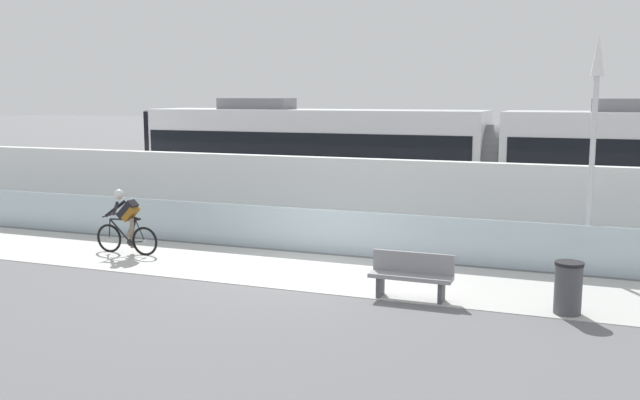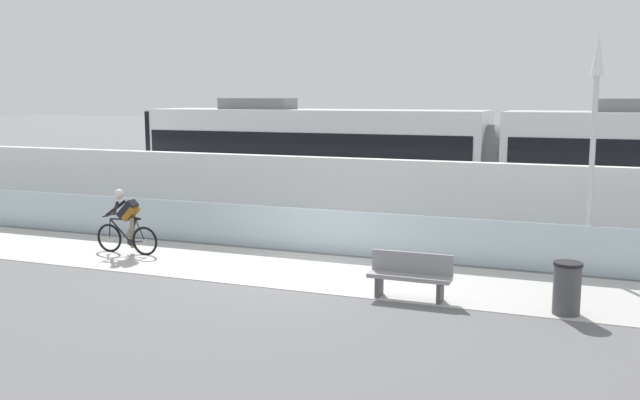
{
  "view_description": "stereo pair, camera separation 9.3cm",
  "coord_description": "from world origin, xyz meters",
  "px_view_note": "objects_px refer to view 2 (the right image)",
  "views": [
    {
      "loc": [
        5.77,
        -14.18,
        3.88
      ],
      "look_at": [
        -0.51,
        2.35,
        1.25
      ],
      "focal_mm": 39.35,
      "sensor_mm": 36.0,
      "label": 1
    },
    {
      "loc": [
        5.85,
        -14.15,
        3.88
      ],
      "look_at": [
        -0.51,
        2.35,
        1.25
      ],
      "focal_mm": 39.35,
      "sensor_mm": 36.0,
      "label": 2
    }
  ],
  "objects_px": {
    "tram": "(495,164)",
    "lamp_post_antenna": "(594,123)",
    "trash_bin": "(567,288)",
    "bench": "(410,275)",
    "cyclist_on_bike": "(126,223)"
  },
  "relations": [
    {
      "from": "lamp_post_antenna",
      "to": "cyclist_on_bike",
      "type": "bearing_deg",
      "value": -168.57
    },
    {
      "from": "tram",
      "to": "trash_bin",
      "type": "relative_size",
      "value": 23.5
    },
    {
      "from": "cyclist_on_bike",
      "to": "lamp_post_antenna",
      "type": "relative_size",
      "value": 0.34
    },
    {
      "from": "bench",
      "to": "lamp_post_antenna",
      "type": "bearing_deg",
      "value": 47.41
    },
    {
      "from": "trash_bin",
      "to": "bench",
      "type": "bearing_deg",
      "value": -179.29
    },
    {
      "from": "lamp_post_antenna",
      "to": "trash_bin",
      "type": "height_order",
      "value": "lamp_post_antenna"
    },
    {
      "from": "tram",
      "to": "bench",
      "type": "bearing_deg",
      "value": -93.58
    },
    {
      "from": "lamp_post_antenna",
      "to": "bench",
      "type": "height_order",
      "value": "lamp_post_antenna"
    },
    {
      "from": "tram",
      "to": "bench",
      "type": "xyz_separation_m",
      "value": [
        -0.51,
        -8.14,
        -1.41
      ]
    },
    {
      "from": "cyclist_on_bike",
      "to": "lamp_post_antenna",
      "type": "distance_m",
      "value": 11.14
    },
    {
      "from": "cyclist_on_bike",
      "to": "bench",
      "type": "xyz_separation_m",
      "value": [
        7.48,
        -1.29,
        -0.3
      ]
    },
    {
      "from": "tram",
      "to": "lamp_post_antenna",
      "type": "bearing_deg",
      "value": -60.61
    },
    {
      "from": "tram",
      "to": "lamp_post_antenna",
      "type": "xyz_separation_m",
      "value": [
        2.65,
        -4.7,
        1.4
      ]
    },
    {
      "from": "trash_bin",
      "to": "lamp_post_antenna",
      "type": "bearing_deg",
      "value": 84.84
    },
    {
      "from": "trash_bin",
      "to": "bench",
      "type": "height_order",
      "value": "trash_bin"
    }
  ]
}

